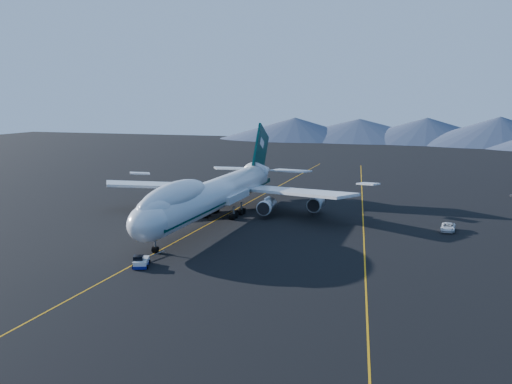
% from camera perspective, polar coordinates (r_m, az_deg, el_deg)
% --- Properties ---
extents(ground, '(500.00, 500.00, 0.00)m').
position_cam_1_polar(ground, '(121.50, -4.16, -2.89)').
color(ground, black).
rests_on(ground, ground).
extents(taxiway_line_main, '(0.25, 220.00, 0.01)m').
position_cam_1_polar(taxiway_line_main, '(121.50, -4.16, -2.88)').
color(taxiway_line_main, '#CB860B').
rests_on(taxiway_line_main, ground).
extents(taxiway_line_side, '(28.08, 198.09, 0.01)m').
position_cam_1_polar(taxiway_line_side, '(123.53, 10.66, -2.82)').
color(taxiway_line_side, '#CB860B').
rests_on(taxiway_line_side, ground).
extents(boeing_747, '(59.62, 72.43, 19.37)m').
position_cam_1_polar(boeing_747, '(120.42, -4.18, -0.18)').
color(boeing_747, silver).
rests_on(boeing_747, ground).
extents(pushback_tug, '(3.46, 4.64, 1.81)m').
position_cam_1_polar(pushback_tug, '(90.81, -11.39, -6.96)').
color(pushback_tug, silver).
rests_on(pushback_tug, ground).
extents(service_van, '(2.96, 5.81, 1.57)m').
position_cam_1_polar(service_van, '(117.97, 18.66, -3.35)').
color(service_van, silver).
rests_on(service_van, ground).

